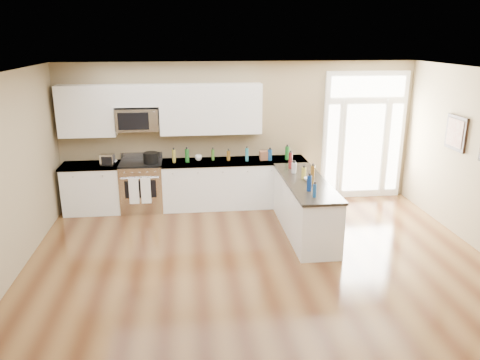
# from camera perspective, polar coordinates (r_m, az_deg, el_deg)

# --- Properties ---
(ground) EXTENTS (8.00, 8.00, 0.00)m
(ground) POSITION_cam_1_polar(r_m,az_deg,el_deg) (6.13, 4.27, -15.09)
(ground) COLOR #482814
(room_shell) EXTENTS (8.00, 8.00, 8.00)m
(room_shell) POSITION_cam_1_polar(r_m,az_deg,el_deg) (5.42, 4.67, 0.37)
(room_shell) COLOR #8B7A58
(room_shell) RESTS_ON ground
(back_cabinet_left) EXTENTS (1.10, 0.66, 0.94)m
(back_cabinet_left) POSITION_cam_1_polar(r_m,az_deg,el_deg) (9.40, -17.49, -1.12)
(back_cabinet_left) COLOR white
(back_cabinet_left) RESTS_ON ground
(back_cabinet_right) EXTENTS (2.85, 0.66, 0.94)m
(back_cabinet_right) POSITION_cam_1_polar(r_m,az_deg,el_deg) (9.26, -0.80, -0.58)
(back_cabinet_right) COLOR white
(back_cabinet_right) RESTS_ON ground
(peninsula_cabinet) EXTENTS (0.69, 2.32, 0.94)m
(peninsula_cabinet) POSITION_cam_1_polar(r_m,az_deg,el_deg) (8.09, 7.88, -3.46)
(peninsula_cabinet) COLOR white
(peninsula_cabinet) RESTS_ON ground
(upper_cabinet_left) EXTENTS (1.04, 0.33, 0.95)m
(upper_cabinet_left) POSITION_cam_1_polar(r_m,az_deg,el_deg) (9.21, -18.23, 7.98)
(upper_cabinet_left) COLOR white
(upper_cabinet_left) RESTS_ON room_shell
(upper_cabinet_right) EXTENTS (1.94, 0.33, 0.95)m
(upper_cabinet_right) POSITION_cam_1_polar(r_m,az_deg,el_deg) (9.03, -3.58, 8.63)
(upper_cabinet_right) COLOR white
(upper_cabinet_right) RESTS_ON room_shell
(upper_cabinet_short) EXTENTS (0.82, 0.33, 0.40)m
(upper_cabinet_short) POSITION_cam_1_polar(r_m,az_deg,el_deg) (9.03, -12.53, 10.02)
(upper_cabinet_short) COLOR white
(upper_cabinet_short) RESTS_ON room_shell
(microwave) EXTENTS (0.78, 0.41, 0.42)m
(microwave) POSITION_cam_1_polar(r_m,az_deg,el_deg) (9.06, -12.37, 7.23)
(microwave) COLOR silver
(microwave) RESTS_ON room_shell
(entry_door) EXTENTS (1.70, 0.10, 2.60)m
(entry_door) POSITION_cam_1_polar(r_m,az_deg,el_deg) (9.91, 14.85, 5.21)
(entry_door) COLOR white
(entry_door) RESTS_ON ground
(wall_art_near) EXTENTS (0.05, 0.58, 0.58)m
(wall_art_near) POSITION_cam_1_polar(r_m,az_deg,el_deg) (8.70, 24.84, 5.23)
(wall_art_near) COLOR black
(wall_art_near) RESTS_ON room_shell
(kitchen_range) EXTENTS (0.80, 0.71, 1.08)m
(kitchen_range) POSITION_cam_1_polar(r_m,az_deg,el_deg) (9.25, -11.84, -0.71)
(kitchen_range) COLOR silver
(kitchen_range) RESTS_ON ground
(stockpot) EXTENTS (0.30, 0.30, 0.22)m
(stockpot) POSITION_cam_1_polar(r_m,az_deg,el_deg) (9.02, -10.82, 2.73)
(stockpot) COLOR black
(stockpot) RESTS_ON kitchen_range
(toaster_oven) EXTENTS (0.27, 0.22, 0.21)m
(toaster_oven) POSITION_cam_1_polar(r_m,az_deg,el_deg) (9.09, -15.86, 2.41)
(toaster_oven) COLOR silver
(toaster_oven) RESTS_ON back_cabinet_left
(cardboard_box) EXTENTS (0.21, 0.15, 0.17)m
(cardboard_box) POSITION_cam_1_polar(r_m,az_deg,el_deg) (9.15, 3.08, 3.01)
(cardboard_box) COLOR brown
(cardboard_box) RESTS_ON back_cabinet_right
(bowl_left) EXTENTS (0.21, 0.21, 0.05)m
(bowl_left) POSITION_cam_1_polar(r_m,az_deg,el_deg) (9.23, -15.33, 2.13)
(bowl_left) COLOR white
(bowl_left) RESTS_ON back_cabinet_left
(bowl_peninsula) EXTENTS (0.22, 0.22, 0.05)m
(bowl_peninsula) POSITION_cam_1_polar(r_m,az_deg,el_deg) (7.91, 8.42, 0.10)
(bowl_peninsula) COLOR white
(bowl_peninsula) RESTS_ON peninsula_cabinet
(cup_counter) EXTENTS (0.14, 0.14, 0.11)m
(cup_counter) POSITION_cam_1_polar(r_m,az_deg,el_deg) (9.13, -5.09, 2.72)
(cup_counter) COLOR white
(cup_counter) RESTS_ON back_cabinet_right
(counter_bottles) EXTENTS (2.35, 2.41, 0.30)m
(counter_bottles) POSITION_cam_1_polar(r_m,az_deg,el_deg) (8.51, 2.87, 2.15)
(counter_bottles) COLOR #19591E
(counter_bottles) RESTS_ON back_cabinet_right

